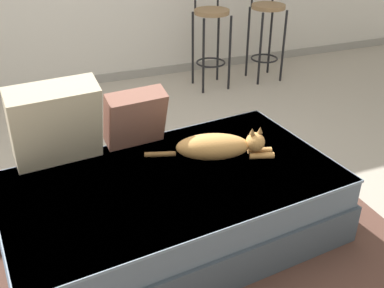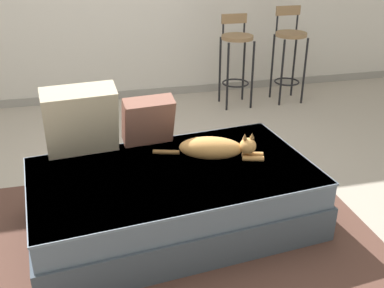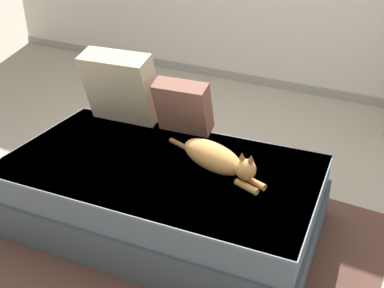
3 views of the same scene
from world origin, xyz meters
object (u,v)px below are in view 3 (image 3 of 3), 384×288
object	(u,v)px
throw_pillow_corner	(121,87)
cat	(216,158)
couch	(162,194)
throw_pillow_middle	(183,107)

from	to	relation	value
throw_pillow_corner	cat	distance (m)	0.90
couch	throw_pillow_corner	bearing A→B (deg)	146.31
throw_pillow_corner	cat	bearing A→B (deg)	-17.39
cat	throw_pillow_corner	bearing A→B (deg)	162.61
throw_pillow_corner	throw_pillow_middle	distance (m)	0.46
throw_pillow_middle	cat	distance (m)	0.52
cat	couch	bearing A→B (deg)	-163.09
throw_pillow_middle	cat	size ratio (longest dim) A/B	0.51
cat	throw_pillow_middle	bearing A→B (deg)	141.75
couch	cat	xyz separation A→B (m)	(0.31, 0.09, 0.28)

